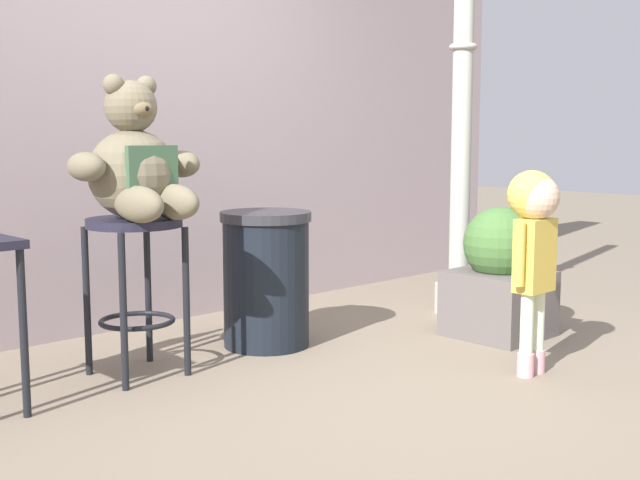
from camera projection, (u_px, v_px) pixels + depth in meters
name	position (u px, v px, depth m)	size (l,w,h in m)	color
ground_plane	(355.00, 392.00, 3.55)	(24.00, 24.00, 0.00)	#7A6D5A
building_wall	(123.00, 63.00, 4.68)	(6.56, 0.30, 3.03)	#A49195
bar_stool_with_teddy	(135.00, 261.00, 3.73)	(0.43, 0.43, 0.73)	#1F1E2D
teddy_bear	(136.00, 167.00, 3.65)	(0.62, 0.56, 0.64)	#6B624B
child_walking	(534.00, 227.00, 3.72)	(0.30, 0.24, 0.95)	#D89DA2
trash_bin	(266.00, 279.00, 4.28)	(0.48, 0.48, 0.71)	black
lamppost	(461.00, 133.00, 4.98)	(0.29, 0.29, 2.82)	#B5AD9E
planter_with_shrub	(499.00, 277.00, 4.49)	(0.48, 0.48, 0.72)	#5C5453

